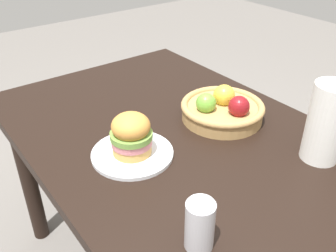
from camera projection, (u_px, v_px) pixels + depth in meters
The scene contains 6 objects.
dining_table at pixel (182, 162), 1.28m from camera, with size 1.40×0.90×0.75m.
plate at pixel (132, 154), 1.14m from camera, with size 0.25×0.25×0.01m, color white.
sandwich at pixel (131, 134), 1.10m from camera, with size 0.13×0.13×0.13m.
soda_can at pixel (200, 225), 0.81m from camera, with size 0.07×0.07×0.13m.
fruit_basket at pixel (222, 109), 1.30m from camera, with size 0.29×0.29×0.12m.
paper_towel_roll at pixel (326, 123), 1.07m from camera, with size 0.11×0.11×0.24m, color white.
Camera 1 is at (0.79, -0.65, 1.42)m, focal length 40.20 mm.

